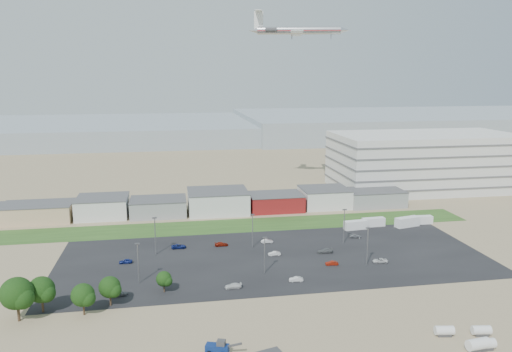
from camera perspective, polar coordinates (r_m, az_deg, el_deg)
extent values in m
plane|color=#91825C|center=(123.92, 1.75, -12.65)|extent=(700.00, 700.00, 0.00)
cube|color=black|center=(142.98, 2.11, -9.28)|extent=(120.00, 50.00, 0.01)
cube|color=#294B1C|center=(171.99, -1.75, -5.66)|extent=(160.00, 16.00, 0.02)
cube|color=silver|center=(237.84, 18.66, 1.62)|extent=(80.00, 40.00, 25.00)
imported|color=silver|center=(143.15, 14.00, -9.36)|extent=(4.26, 2.32, 1.13)
imported|color=maroon|center=(138.74, 8.66, -9.82)|extent=(3.57, 1.55, 1.14)
imported|color=silver|center=(123.56, -2.63, -12.43)|extent=(4.08, 1.70, 1.18)
imported|color=navy|center=(143.01, -14.67, -9.40)|extent=(3.58, 1.49, 1.21)
imported|color=maroon|center=(152.12, -3.98, -7.77)|extent=(4.07, 1.72, 1.17)
imported|color=silver|center=(144.31, 2.12, -8.84)|extent=(3.53, 1.26, 1.16)
imported|color=#A5A5AA|center=(162.19, 11.26, -6.72)|extent=(3.92, 1.95, 1.28)
imported|color=navy|center=(151.55, -8.82, -7.95)|extent=(4.37, 2.03, 1.21)
imported|color=#595B5E|center=(123.68, -15.38, -12.83)|extent=(4.15, 2.05, 1.16)
imported|color=silver|center=(154.43, 1.27, -7.45)|extent=(3.72, 1.69, 1.18)
imported|color=#595B5E|center=(147.48, 7.88, -8.46)|extent=(4.62, 2.21, 1.30)
imported|color=silver|center=(127.59, 4.61, -11.67)|extent=(3.58, 1.56, 1.15)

